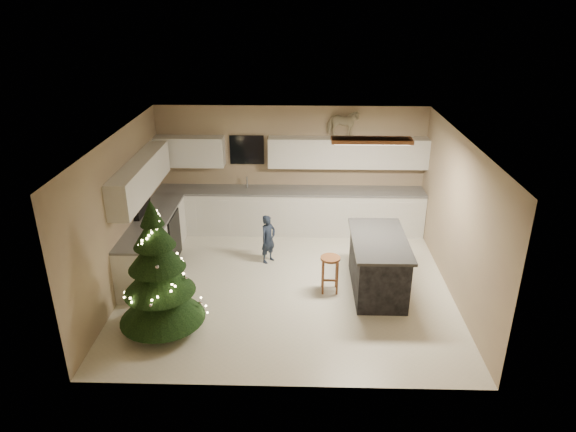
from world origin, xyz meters
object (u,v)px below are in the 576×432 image
(bar_stool, at_px, (330,266))
(toddler, at_px, (268,239))
(island, at_px, (378,264))
(christmas_tree, at_px, (159,279))
(rocking_horse, at_px, (343,124))

(bar_stool, distance_m, toddler, 1.49)
(island, relative_size, bar_stool, 2.68)
(christmas_tree, xyz_separation_m, rocking_horse, (2.84, 3.63, 1.43))
(toddler, bearing_deg, island, -75.75)
(bar_stool, height_order, rocking_horse, rocking_horse)
(bar_stool, xyz_separation_m, rocking_horse, (0.31, 2.48, 1.81))
(bar_stool, height_order, toddler, toddler)
(christmas_tree, distance_m, toddler, 2.62)
(bar_stool, bearing_deg, island, 5.02)
(island, bearing_deg, christmas_tree, -159.95)
(toddler, relative_size, rocking_horse, 1.39)
(bar_stool, relative_size, rocking_horse, 0.95)
(bar_stool, height_order, christmas_tree, christmas_tree)
(island, distance_m, toddler, 2.12)
(island, relative_size, toddler, 1.83)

